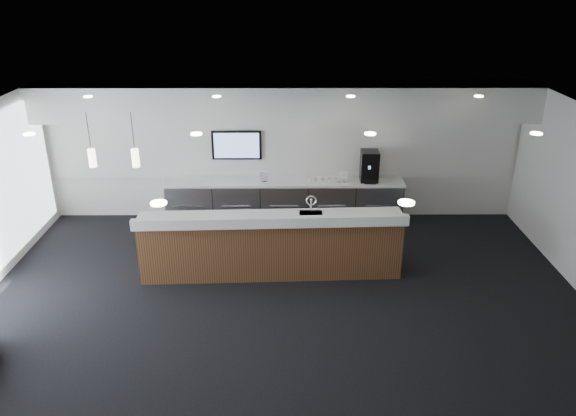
{
  "coord_description": "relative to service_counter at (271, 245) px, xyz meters",
  "views": [
    {
      "loc": [
        0.03,
        -7.52,
        5.04
      ],
      "look_at": [
        0.07,
        1.3,
        1.31
      ],
      "focal_mm": 35.0,
      "sensor_mm": 36.0,
      "label": 1
    }
  ],
  "objects": [
    {
      "name": "ground",
      "position": [
        0.23,
        -1.36,
        -0.58
      ],
      "size": [
        10.0,
        10.0,
        0.0
      ],
      "primitive_type": "plane",
      "color": "black",
      "rests_on": "ground"
    },
    {
      "name": "ceiling",
      "position": [
        0.23,
        -1.36,
        2.42
      ],
      "size": [
        10.0,
        8.0,
        0.02
      ],
      "primitive_type": "cube",
      "color": "black",
      "rests_on": "back_wall"
    },
    {
      "name": "back_wall",
      "position": [
        0.23,
        2.64,
        0.92
      ],
      "size": [
        10.0,
        0.02,
        3.0
      ],
      "primitive_type": "cube",
      "color": "silver",
      "rests_on": "ground"
    },
    {
      "name": "soffit_bulkhead",
      "position": [
        0.23,
        2.19,
        2.07
      ],
      "size": [
        10.0,
        0.9,
        0.7
      ],
      "primitive_type": "cube",
      "color": "silver",
      "rests_on": "back_wall"
    },
    {
      "name": "alcove_panel",
      "position": [
        0.23,
        2.61,
        1.02
      ],
      "size": [
        9.8,
        0.06,
        1.4
      ],
      "primitive_type": "cube",
      "color": "silver",
      "rests_on": "back_wall"
    },
    {
      "name": "back_credenza",
      "position": [
        0.23,
        2.28,
        -0.1
      ],
      "size": [
        5.06,
        0.66,
        0.95
      ],
      "color": "#9EA2A7",
      "rests_on": "ground"
    },
    {
      "name": "wall_tv",
      "position": [
        -0.77,
        2.55,
        1.07
      ],
      "size": [
        1.05,
        0.08,
        0.62
      ],
      "color": "black",
      "rests_on": "back_wall"
    },
    {
      "name": "pendant_left",
      "position": [
        -2.17,
        -0.56,
        1.67
      ],
      "size": [
        0.12,
        0.12,
        0.3
      ],
      "primitive_type": "cylinder",
      "color": "#FFF1C6",
      "rests_on": "ceiling"
    },
    {
      "name": "pendant_right",
      "position": [
        -2.87,
        -0.56,
        1.67
      ],
      "size": [
        0.12,
        0.12,
        0.3
      ],
      "primitive_type": "cylinder",
      "color": "#FFF1C6",
      "rests_on": "ceiling"
    },
    {
      "name": "ceiling_can_lights",
      "position": [
        0.23,
        -1.36,
        2.39
      ],
      "size": [
        7.0,
        5.0,
        0.02
      ],
      "primitive_type": null,
      "color": "white",
      "rests_on": "ceiling"
    },
    {
      "name": "service_counter",
      "position": [
        0.0,
        0.0,
        0.0
      ],
      "size": [
        4.67,
        0.96,
        1.49
      ],
      "rotation": [
        0.0,
        0.0,
        0.04
      ],
      "color": "#482818",
      "rests_on": "ground"
    },
    {
      "name": "coffee_machine",
      "position": [
        2.02,
        2.28,
        0.69
      ],
      "size": [
        0.38,
        0.5,
        0.65
      ],
      "rotation": [
        0.0,
        0.0,
        -0.03
      ],
      "color": "black",
      "rests_on": "back_credenza"
    },
    {
      "name": "info_sign_left",
      "position": [
        -0.21,
        2.22,
        0.48
      ],
      "size": [
        0.16,
        0.06,
        0.22
      ],
      "primitive_type": "cube",
      "rotation": [
        0.0,
        0.0,
        0.26
      ],
      "color": "white",
      "rests_on": "back_credenza"
    },
    {
      "name": "info_sign_right",
      "position": [
        1.47,
        2.18,
        0.49
      ],
      "size": [
        0.18,
        0.05,
        0.23
      ],
      "primitive_type": "cube",
      "rotation": [
        0.0,
        0.0,
        -0.16
      ],
      "color": "white",
      "rests_on": "back_credenza"
    },
    {
      "name": "cup_0",
      "position": [
        1.44,
        2.16,
        0.42
      ],
      "size": [
        0.1,
        0.1,
        0.1
      ],
      "primitive_type": "imported",
      "color": "white",
      "rests_on": "back_credenza"
    },
    {
      "name": "cup_1",
      "position": [
        1.3,
        2.16,
        0.42
      ],
      "size": [
        0.14,
        0.14,
        0.1
      ],
      "primitive_type": "imported",
      "rotation": [
        0.0,
        0.0,
        0.65
      ],
      "color": "white",
      "rests_on": "back_credenza"
    },
    {
      "name": "cup_2",
      "position": [
        1.16,
        2.16,
        0.42
      ],
      "size": [
        0.13,
        0.13,
        0.1
      ],
      "primitive_type": "imported",
      "rotation": [
        0.0,
        0.0,
        1.29
      ],
      "color": "white",
      "rests_on": "back_credenza"
    },
    {
      "name": "cup_3",
      "position": [
        1.02,
        2.16,
        0.42
      ],
      "size": [
        0.13,
        0.13,
        0.1
      ],
      "primitive_type": "imported",
      "rotation": [
        0.0,
        0.0,
        1.94
      ],
      "color": "white",
      "rests_on": "back_credenza"
    },
    {
      "name": "cup_4",
      "position": [
        0.88,
        2.16,
        0.42
      ],
      "size": [
        0.14,
        0.14,
        0.1
      ],
      "primitive_type": "imported",
      "rotation": [
        0.0,
        0.0,
        2.58
      ],
      "color": "white",
      "rests_on": "back_credenza"
    },
    {
      "name": "cup_5",
      "position": [
        0.74,
        2.16,
        0.42
      ],
      "size": [
        0.11,
        0.11,
        0.1
      ],
      "primitive_type": "imported",
      "rotation": [
        0.0,
        0.0,
        3.23
      ],
      "color": "white",
      "rests_on": "back_credenza"
    }
  ]
}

